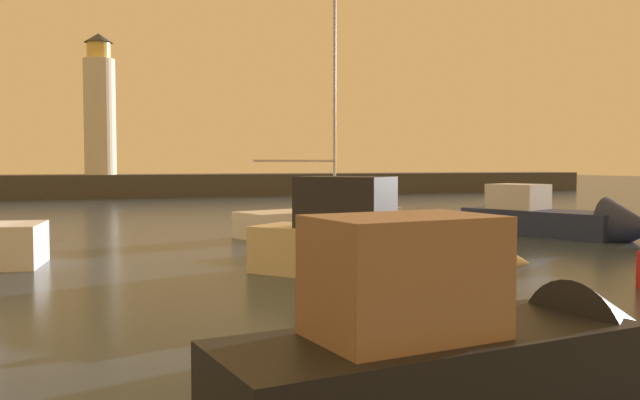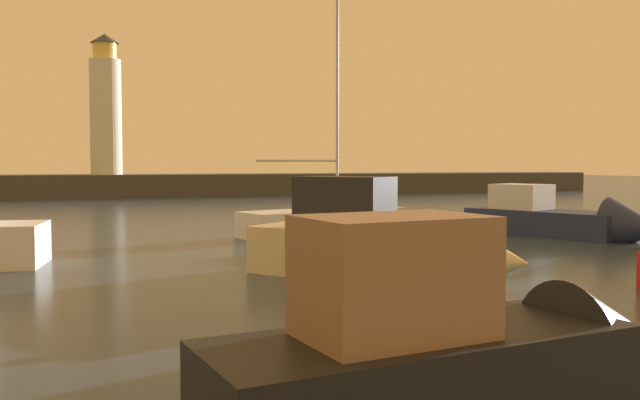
% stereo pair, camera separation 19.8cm
% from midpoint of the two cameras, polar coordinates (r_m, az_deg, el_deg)
% --- Properties ---
extents(ground_plane, '(220.00, 220.00, 0.00)m').
position_cam_midpoint_polar(ground_plane, '(31.45, -8.37, -2.15)').
color(ground_plane, '#2D3D51').
extents(breakwater, '(86.59, 5.62, 1.88)m').
position_cam_midpoint_polar(breakwater, '(61.00, -14.15, 1.20)').
color(breakwater, '#423F3D').
rests_on(breakwater, ground_plane).
extents(lighthouse, '(2.59, 2.59, 11.78)m').
position_cam_midpoint_polar(lighthouse, '(60.85, -17.94, 7.28)').
color(lighthouse, silver).
rests_on(lighthouse, breakwater).
extents(motorboat_0, '(6.40, 2.52, 2.61)m').
position_cam_midpoint_polar(motorboat_0, '(8.34, 12.79, -11.70)').
color(motorboat_0, black).
rests_on(motorboat_0, ground_plane).
extents(motorboat_2, '(4.96, 7.89, 2.52)m').
position_cam_midpoint_polar(motorboat_2, '(28.10, 19.67, -1.59)').
color(motorboat_2, '#1E284C').
rests_on(motorboat_2, ground_plane).
extents(motorboat_3, '(5.78, 6.52, 2.69)m').
position_cam_midpoint_polar(motorboat_3, '(16.78, 5.06, -3.73)').
color(motorboat_3, beige).
rests_on(motorboat_3, ground_plane).
extents(sailboat_moored, '(7.30, 4.10, 11.78)m').
position_cam_midpoint_polar(sailboat_moored, '(27.42, -0.13, -1.69)').
color(sailboat_moored, white).
rests_on(sailboat_moored, ground_plane).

